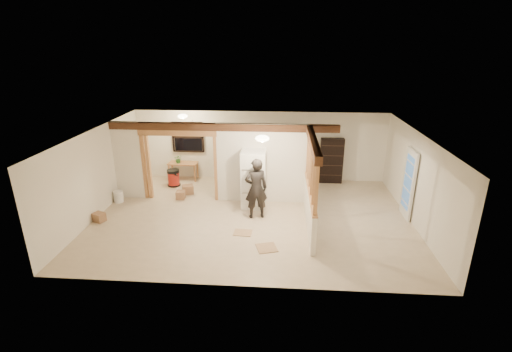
# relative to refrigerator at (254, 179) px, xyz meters

# --- Properties ---
(floor) EXTENTS (9.00, 6.50, 0.01)m
(floor) POSITION_rel_refrigerator_xyz_m (0.03, -0.79, -0.89)
(floor) COLOR beige
(floor) RESTS_ON ground
(ceiling) EXTENTS (9.00, 6.50, 0.01)m
(ceiling) POSITION_rel_refrigerator_xyz_m (0.03, -0.79, 1.62)
(ceiling) COLOR white
(wall_back) EXTENTS (9.00, 0.01, 2.50)m
(wall_back) POSITION_rel_refrigerator_xyz_m (0.03, 2.46, 0.37)
(wall_back) COLOR silver
(wall_back) RESTS_ON floor
(wall_front) EXTENTS (9.00, 0.01, 2.50)m
(wall_front) POSITION_rel_refrigerator_xyz_m (0.03, -4.04, 0.37)
(wall_front) COLOR silver
(wall_front) RESTS_ON floor
(wall_left) EXTENTS (0.01, 6.50, 2.50)m
(wall_left) POSITION_rel_refrigerator_xyz_m (-4.47, -0.79, 0.37)
(wall_left) COLOR silver
(wall_left) RESTS_ON floor
(wall_right) EXTENTS (0.01, 6.50, 2.50)m
(wall_right) POSITION_rel_refrigerator_xyz_m (4.53, -0.79, 0.37)
(wall_right) COLOR silver
(wall_right) RESTS_ON floor
(partition_left_stub) EXTENTS (0.90, 0.12, 2.50)m
(partition_left_stub) POSITION_rel_refrigerator_xyz_m (-4.02, 0.41, 0.37)
(partition_left_stub) COLOR silver
(partition_left_stub) RESTS_ON floor
(partition_center) EXTENTS (2.80, 0.12, 2.50)m
(partition_center) POSITION_rel_refrigerator_xyz_m (0.23, 0.41, 0.37)
(partition_center) COLOR silver
(partition_center) RESTS_ON floor
(doorway_frame) EXTENTS (2.46, 0.14, 2.20)m
(doorway_frame) POSITION_rel_refrigerator_xyz_m (-2.37, 0.41, 0.22)
(doorway_frame) COLOR #B77F4D
(doorway_frame) RESTS_ON floor
(header_beam_back) EXTENTS (7.00, 0.18, 0.22)m
(header_beam_back) POSITION_rel_refrigerator_xyz_m (-0.97, 0.41, 1.50)
(header_beam_back) COLOR #4E2D1B
(header_beam_back) RESTS_ON ceiling
(header_beam_right) EXTENTS (0.18, 3.30, 0.22)m
(header_beam_right) POSITION_rel_refrigerator_xyz_m (1.63, -1.19, 1.50)
(header_beam_right) COLOR #4E2D1B
(header_beam_right) RESTS_ON ceiling
(pony_wall) EXTENTS (0.12, 3.20, 1.00)m
(pony_wall) POSITION_rel_refrigerator_xyz_m (1.63, -1.19, -0.38)
(pony_wall) COLOR silver
(pony_wall) RESTS_ON floor
(stud_partition) EXTENTS (0.14, 3.20, 1.32)m
(stud_partition) POSITION_rel_refrigerator_xyz_m (1.63, -1.19, 0.78)
(stud_partition) COLOR #B77F4D
(stud_partition) RESTS_ON pony_wall
(window_back) EXTENTS (1.12, 0.10, 1.10)m
(window_back) POSITION_rel_refrigerator_xyz_m (-2.57, 2.38, 0.67)
(window_back) COLOR black
(window_back) RESTS_ON wall_back
(french_door) EXTENTS (0.12, 0.86, 2.00)m
(french_door) POSITION_rel_refrigerator_xyz_m (4.45, -0.39, 0.12)
(french_door) COLOR white
(french_door) RESTS_ON floor
(ceiling_dome_main) EXTENTS (0.36, 0.36, 0.16)m
(ceiling_dome_main) POSITION_rel_refrigerator_xyz_m (0.33, -1.29, 1.60)
(ceiling_dome_main) COLOR #FFEABF
(ceiling_dome_main) RESTS_ON ceiling
(ceiling_dome_util) EXTENTS (0.32, 0.32, 0.14)m
(ceiling_dome_util) POSITION_rel_refrigerator_xyz_m (-2.47, 1.51, 1.60)
(ceiling_dome_util) COLOR #FFEABF
(ceiling_dome_util) RESTS_ON ceiling
(hanging_bulb) EXTENTS (0.07, 0.07, 0.07)m
(hanging_bulb) POSITION_rel_refrigerator_xyz_m (-1.97, 0.81, 1.30)
(hanging_bulb) COLOR #FFD88C
(hanging_bulb) RESTS_ON ceiling
(refrigerator) EXTENTS (0.73, 0.71, 1.77)m
(refrigerator) POSITION_rel_refrigerator_xyz_m (0.00, 0.00, 0.00)
(refrigerator) COLOR silver
(refrigerator) RESTS_ON floor
(woman) EXTENTS (0.73, 0.57, 1.78)m
(woman) POSITION_rel_refrigerator_xyz_m (0.13, -0.77, 0.00)
(woman) COLOR #2A2423
(woman) RESTS_ON floor
(work_table) EXTENTS (1.06, 0.57, 0.65)m
(work_table) POSITION_rel_refrigerator_xyz_m (-2.76, 2.15, -0.56)
(work_table) COLOR #B77F4D
(work_table) RESTS_ON floor
(potted_plant) EXTENTS (0.32, 0.29, 0.31)m
(potted_plant) POSITION_rel_refrigerator_xyz_m (-2.89, 2.09, -0.08)
(potted_plant) COLOR #2D6A32
(potted_plant) RESTS_ON work_table
(shop_vac) EXTENTS (0.61, 0.61, 0.60)m
(shop_vac) POSITION_rel_refrigerator_xyz_m (-2.94, 1.51, -0.58)
(shop_vac) COLOR #A71F17
(shop_vac) RESTS_ON floor
(bookshelf) EXTENTS (0.81, 0.27, 1.62)m
(bookshelf) POSITION_rel_refrigerator_xyz_m (2.60, 2.26, -0.07)
(bookshelf) COLOR black
(bookshelf) RESTS_ON floor
(bucket) EXTENTS (0.31, 0.31, 0.37)m
(bucket) POSITION_rel_refrigerator_xyz_m (-4.29, -0.01, -0.70)
(bucket) COLOR white
(bucket) RESTS_ON floor
(box_util_a) EXTENTS (0.43, 0.40, 0.30)m
(box_util_a) POSITION_rel_refrigerator_xyz_m (-2.27, 0.82, -0.74)
(box_util_a) COLOR #936847
(box_util_a) RESTS_ON floor
(box_util_b) EXTENTS (0.29, 0.29, 0.26)m
(box_util_b) POSITION_rel_refrigerator_xyz_m (-2.40, 0.38, -0.76)
(box_util_b) COLOR #936847
(box_util_b) RESTS_ON floor
(box_front) EXTENTS (0.39, 0.35, 0.25)m
(box_front) POSITION_rel_refrigerator_xyz_m (-4.28, -1.37, -0.76)
(box_front) COLOR #936847
(box_front) RESTS_ON floor
(floor_panel_near) EXTENTS (0.59, 0.59, 0.02)m
(floor_panel_near) POSITION_rel_refrigerator_xyz_m (0.52, -2.49, -0.88)
(floor_panel_near) COLOR tan
(floor_panel_near) RESTS_ON floor
(floor_panel_far) EXTENTS (0.50, 0.41, 0.02)m
(floor_panel_far) POSITION_rel_refrigerator_xyz_m (-0.15, -1.76, -0.88)
(floor_panel_far) COLOR tan
(floor_panel_far) RESTS_ON floor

